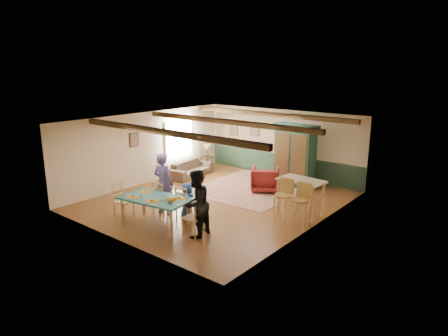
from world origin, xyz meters
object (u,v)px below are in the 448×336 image
Objects in this scene: person_child at (187,201)px; counter_table at (300,198)px; table_lamp at (207,151)px; bar_stool_right at (301,206)px; dining_table at (156,212)px; dining_chair_far_left at (162,198)px; dining_chair_end_left at (123,200)px; armoire at (295,155)px; person_man at (164,184)px; person_woman at (196,204)px; cat at (170,199)px; armchair at (265,179)px; dining_chair_far_right at (186,203)px; sofa at (191,169)px; dining_chair_end_right at (193,217)px; end_table at (207,163)px; bar_stool_left at (283,201)px.

counter_table is at bearing -144.00° from person_child.
table_lamp is 7.07m from bar_stool_right.
dining_chair_far_left reaches higher than dining_table.
counter_table reaches higher than dining_chair_end_left.
person_man is at bearing -103.69° from armoire.
person_woman is 0.78× the size of armoire.
cat is at bearing -123.00° from counter_table.
bar_stool_right is (6.28, -3.23, -0.18)m from table_lamp.
armchair is at bearing -178.10° from person_woman.
armoire is 2.42× the size of armchair.
dining_chair_end_left is (-1.57, -1.01, 0.00)m from dining_chair_far_right.
armoire is 1.73× the size of counter_table.
armchair is at bearing 147.56° from counter_table.
dining_table is 6.47m from table_lamp.
person_man is at bearing -143.37° from counter_table.
dining_table is 1.89× the size of dining_chair_end_left.
sofa is at bearing -142.83° from person_woman.
person_man is at bearing 44.89° from armchair.
dining_chair_far_left is 1.00× the size of dining_chair_end_right.
dining_chair_end_right is at bearing -51.71° from end_table.
person_woman is at bearing 156.43° from dining_chair_far_left.
person_child is at bearing -94.61° from armoire.
bar_stool_right is at bearing -54.32° from armoire.
dining_chair_far_left is 5.44m from armoire.
sofa is at bearing -56.00° from dining_chair_far_right.
table_lamp is at bearing -62.51° from dining_chair_far_right.
cat is at bearing 99.46° from person_child.
bar_stool_left reaches higher than counter_table.
dining_table reaches higher than end_table.
person_child is 3.37m from counter_table.
person_woman is 7.09m from end_table.
person_woman is 6.01m from sofa.
person_woman is (1.91, -0.62, -0.04)m from person_man.
armoire is (0.45, 5.90, 0.24)m from cat.
dining_chair_far_right is 1.89× the size of end_table.
sofa is (-2.87, 4.41, -0.11)m from dining_table.
dining_chair_far_right is 0.50× the size of sofa.
person_child is 3.25m from bar_stool_right.
table_lamp is at bearing -173.16° from armoire.
dining_chair_far_left is at bearing -62.70° from table_lamp.
dining_chair_end_left is 5.26m from counter_table.
dining_chair_end_left is at bearing -156.52° from bar_stool_right.
dining_chair_end_right reaches higher than end_table.
bar_stool_right is at bearing 131.51° from dining_chair_end_right.
bar_stool_left is (3.85, 2.63, 0.12)m from dining_chair_end_left.
person_man is 4.12m from counter_table.
bar_stool_right is at bearing -1.76° from bar_stool_left.
dining_chair_end_left is 1.27m from person_man.
bar_stool_right reaches higher than armchair.
dining_chair_end_right is at bearing -119.51° from bar_stool_left.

